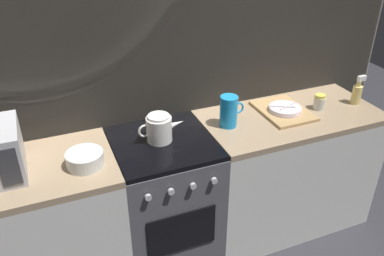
# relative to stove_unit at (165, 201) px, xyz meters

# --- Properties ---
(ground_plane) EXTENTS (8.00, 8.00, 0.00)m
(ground_plane) POSITION_rel_stove_unit_xyz_m (0.00, 0.00, -0.45)
(ground_plane) COLOR #2D2D33
(back_wall) EXTENTS (3.60, 0.05, 2.40)m
(back_wall) POSITION_rel_stove_unit_xyz_m (0.00, 0.32, 0.75)
(back_wall) COLOR #A39989
(back_wall) RESTS_ON ground_plane
(counter_left) EXTENTS (1.20, 0.60, 0.90)m
(counter_left) POSITION_rel_stove_unit_xyz_m (-0.90, 0.00, 0.00)
(counter_left) COLOR silver
(counter_left) RESTS_ON ground_plane
(stove_unit) EXTENTS (0.60, 0.63, 0.90)m
(stove_unit) POSITION_rel_stove_unit_xyz_m (0.00, 0.00, 0.00)
(stove_unit) COLOR #4C4C51
(stove_unit) RESTS_ON ground_plane
(counter_right) EXTENTS (1.20, 0.60, 0.90)m
(counter_right) POSITION_rel_stove_unit_xyz_m (0.90, 0.00, 0.00)
(counter_right) COLOR silver
(counter_right) RESTS_ON ground_plane
(kettle) EXTENTS (0.28, 0.15, 0.17)m
(kettle) POSITION_rel_stove_unit_xyz_m (-0.01, 0.02, 0.53)
(kettle) COLOR white
(kettle) RESTS_ON stove_unit
(mixing_bowl) EXTENTS (0.20, 0.20, 0.08)m
(mixing_bowl) POSITION_rel_stove_unit_xyz_m (-0.46, -0.08, 0.49)
(mixing_bowl) COLOR silver
(mixing_bowl) RESTS_ON counter_left
(pitcher) EXTENTS (0.16, 0.11, 0.20)m
(pitcher) POSITION_rel_stove_unit_xyz_m (0.44, 0.03, 0.55)
(pitcher) COLOR #198CD8
(pitcher) RESTS_ON counter_right
(dish_pile) EXTENTS (0.30, 0.40, 0.06)m
(dish_pile) POSITION_rel_stove_unit_xyz_m (0.86, 0.04, 0.47)
(dish_pile) COLOR tan
(dish_pile) RESTS_ON counter_right
(spice_jar) EXTENTS (0.08, 0.08, 0.10)m
(spice_jar) POSITION_rel_stove_unit_xyz_m (1.11, 0.00, 0.50)
(spice_jar) COLOR silver
(spice_jar) RESTS_ON counter_right
(spray_bottle) EXTENTS (0.08, 0.06, 0.20)m
(spray_bottle) POSITION_rel_stove_unit_xyz_m (1.40, -0.03, 0.53)
(spray_bottle) COLOR #E5CC72
(spray_bottle) RESTS_ON counter_right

